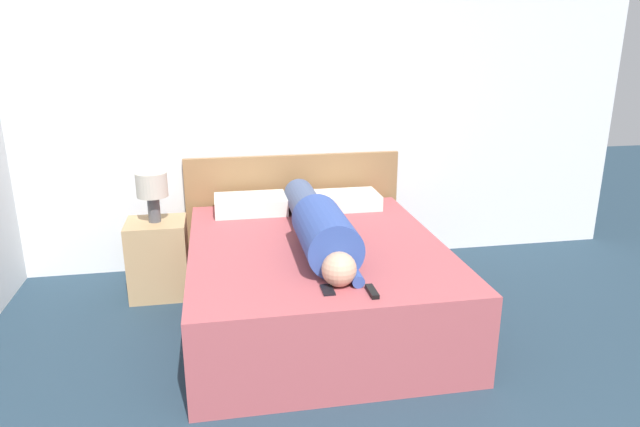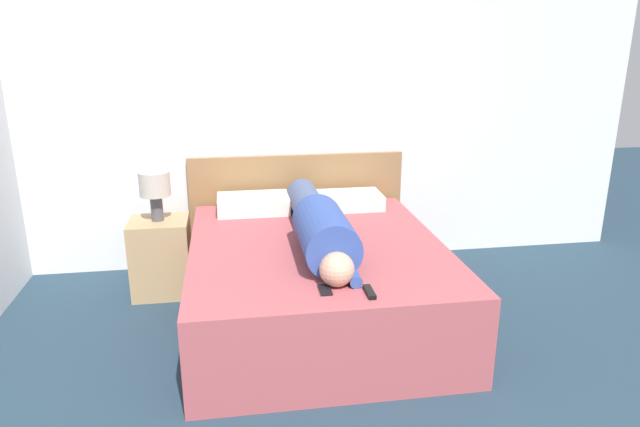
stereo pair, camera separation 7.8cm
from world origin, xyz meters
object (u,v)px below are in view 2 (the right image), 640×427
at_px(bed, 317,282).
at_px(pillow_near_headboard, 253,204).
at_px(person_lying, 319,226).
at_px(table_lamp, 155,187).
at_px(nightstand, 161,257).
at_px(tv_remote, 369,292).
at_px(cell_phone, 325,290).
at_px(pillow_second, 348,200).

bearing_deg(bed, pillow_near_headboard, 116.16).
relative_size(person_lying, pillow_near_headboard, 2.95).
bearing_deg(table_lamp, nightstand, -90.00).
xyz_separation_m(tv_remote, cell_phone, (-0.23, 0.08, -0.01)).
distance_m(table_lamp, pillow_near_headboard, 0.75).
height_order(pillow_second, cell_phone, pillow_second).
height_order(nightstand, pillow_second, pillow_second).
height_order(table_lamp, tv_remote, table_lamp).
height_order(pillow_near_headboard, tv_remote, pillow_near_headboard).
distance_m(bed, pillow_near_headboard, 0.92).
height_order(table_lamp, pillow_second, table_lamp).
xyz_separation_m(pillow_second, cell_phone, (-0.44, -1.50, -0.05)).
distance_m(pillow_near_headboard, tv_remote, 1.67).
height_order(bed, pillow_second, pillow_second).
height_order(nightstand, cell_phone, nightstand).
bearing_deg(pillow_near_headboard, tv_remote, -71.19).
relative_size(bed, pillow_near_headboard, 3.58).
bearing_deg(cell_phone, person_lying, 83.60).
height_order(person_lying, pillow_second, person_lying).
xyz_separation_m(bed, cell_phone, (-0.07, -0.73, 0.28)).
relative_size(tv_remote, cell_phone, 1.15).
xyz_separation_m(nightstand, person_lying, (1.09, -0.66, 0.41)).
xyz_separation_m(nightstand, cell_phone, (1.01, -1.33, 0.27)).
bearing_deg(nightstand, table_lamp, 90.00).
bearing_deg(nightstand, pillow_second, 6.65).
xyz_separation_m(bed, person_lying, (0.01, -0.06, 0.42)).
bearing_deg(nightstand, bed, -29.01).
bearing_deg(pillow_near_headboard, cell_phone, -78.32).
bearing_deg(tv_remote, cell_phone, 161.68).
relative_size(nightstand, pillow_near_headboard, 1.05).
bearing_deg(bed, person_lying, -81.07).
height_order(nightstand, tv_remote, tv_remote).
bearing_deg(pillow_near_headboard, pillow_second, 0.00).
bearing_deg(pillow_second, table_lamp, -173.35).
height_order(bed, table_lamp, table_lamp).
distance_m(pillow_second, tv_remote, 1.59).
relative_size(nightstand, cell_phone, 4.42).
height_order(bed, pillow_near_headboard, pillow_near_headboard).
bearing_deg(nightstand, person_lying, -31.10).
xyz_separation_m(nightstand, table_lamp, (0.00, 0.00, 0.54)).
xyz_separation_m(bed, pillow_second, (0.37, 0.77, 0.33)).
distance_m(table_lamp, tv_remote, 1.89).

